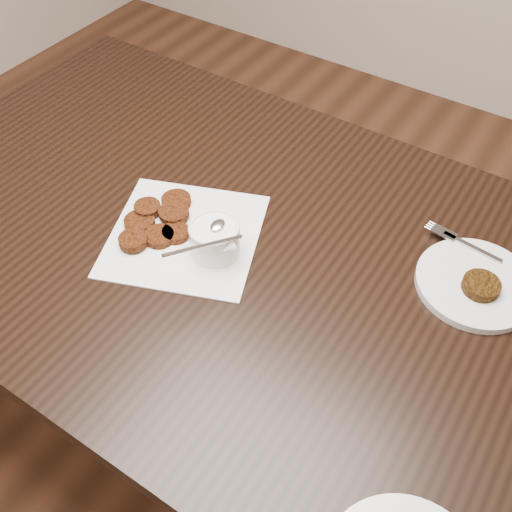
{
  "coord_description": "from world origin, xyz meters",
  "views": [
    {
      "loc": [
        0.48,
        -0.5,
        1.55
      ],
      "look_at": [
        0.11,
        0.07,
        0.8
      ],
      "focal_mm": 41.46,
      "sensor_mm": 36.0,
      "label": 1
    }
  ],
  "objects": [
    {
      "name": "patty_cluster",
      "position": [
        -0.12,
        0.07,
        0.76
      ],
      "size": [
        0.2,
        0.2,
        0.02
      ],
      "primitive_type": null,
      "rotation": [
        0.0,
        0.0,
        0.05
      ],
      "color": "#65270D",
      "rests_on": "napkin"
    },
    {
      "name": "floor",
      "position": [
        0.0,
        0.0,
        0.0
      ],
      "size": [
        4.0,
        4.0,
        0.0
      ],
      "primitive_type": "plane",
      "color": "brown",
      "rests_on": "ground"
    },
    {
      "name": "napkin",
      "position": [
        -0.06,
        0.08,
        0.75
      ],
      "size": [
        0.35,
        0.35,
        0.0
      ],
      "primitive_type": "cube",
      "rotation": [
        0.0,
        0.0,
        0.37
      ],
      "color": "white",
      "rests_on": "table"
    },
    {
      "name": "table",
      "position": [
        -0.02,
        0.12,
        0.38
      ],
      "size": [
        1.4,
        0.9,
        0.75
      ],
      "primitive_type": "cube",
      "color": "black",
      "rests_on": "floor"
    },
    {
      "name": "sauce_ramekin",
      "position": [
        0.02,
        0.08,
        0.82
      ],
      "size": [
        0.12,
        0.12,
        0.13
      ],
      "primitive_type": null,
      "rotation": [
        0.0,
        0.0,
        -0.03
      ],
      "color": "white",
      "rests_on": "napkin"
    },
    {
      "name": "plate_with_patty",
      "position": [
        0.44,
        0.26,
        0.76
      ],
      "size": [
        0.23,
        0.23,
        0.03
      ],
      "primitive_type": null,
      "rotation": [
        0.0,
        0.0,
        -0.11
      ],
      "color": "silver",
      "rests_on": "table"
    }
  ]
}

